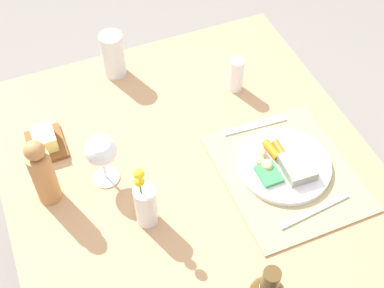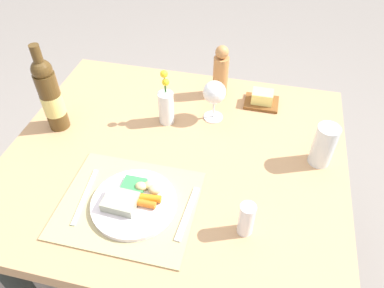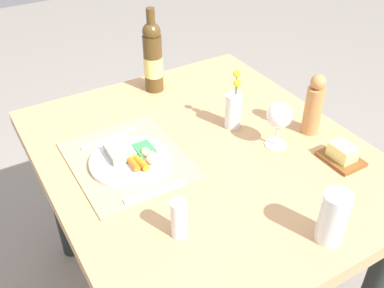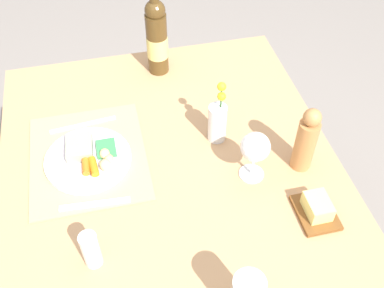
{
  "view_description": "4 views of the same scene",
  "coord_description": "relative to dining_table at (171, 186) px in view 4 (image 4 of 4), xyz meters",
  "views": [
    {
      "loc": [
        -0.76,
        0.32,
        1.88
      ],
      "look_at": [
        0.09,
        -0.03,
        0.76
      ],
      "focal_mm": 49.73,
      "sensor_mm": 36.0,
      "label": 1
    },
    {
      "loc": [
        0.25,
        -0.82,
        1.61
      ],
      "look_at": [
        0.06,
        0.02,
        0.77
      ],
      "focal_mm": 34.06,
      "sensor_mm": 36.0,
      "label": 2
    },
    {
      "loc": [
        0.95,
        -0.61,
        1.59
      ],
      "look_at": [
        0.08,
        -0.09,
        0.84
      ],
      "focal_mm": 41.23,
      "sensor_mm": 36.0,
      "label": 3
    },
    {
      "loc": [
        0.86,
        -0.13,
        1.74
      ],
      "look_at": [
        0.03,
        0.06,
        0.83
      ],
      "focal_mm": 42.46,
      "sensor_mm": 36.0,
      "label": 4
    }
  ],
  "objects": [
    {
      "name": "knife",
      "position": [
        0.1,
        -0.23,
        0.11
      ],
      "size": [
        0.03,
        0.19,
        0.0
      ],
      "primitive_type": "cube",
      "rotation": [
        0.0,
        0.0,
        -0.07
      ],
      "color": "silver",
      "rests_on": "placemat"
    },
    {
      "name": "placemat",
      "position": [
        -0.08,
        -0.23,
        0.11
      ],
      "size": [
        0.4,
        0.34,
        0.01
      ],
      "primitive_type": "cube",
      "color": "tan",
      "rests_on": "dining_table"
    },
    {
      "name": "butter_dish",
      "position": [
        0.26,
        0.34,
        0.13
      ],
      "size": [
        0.13,
        0.1,
        0.06
      ],
      "color": "brown",
      "rests_on": "dining_table"
    },
    {
      "name": "flower_vase",
      "position": [
        -0.07,
        0.16,
        0.18
      ],
      "size": [
        0.06,
        0.06,
        0.21
      ],
      "color": "silver",
      "rests_on": "dining_table"
    },
    {
      "name": "dining_table",
      "position": [
        0.0,
        0.0,
        0.0
      ],
      "size": [
        1.14,
        0.98,
        0.73
      ],
      "color": "tan",
      "rests_on": "ground_plane"
    },
    {
      "name": "dinner_plate",
      "position": [
        -0.06,
        -0.23,
        0.12
      ],
      "size": [
        0.25,
        0.25,
        0.04
      ],
      "color": "silver",
      "rests_on": "placemat"
    },
    {
      "name": "pepper_mill",
      "position": [
        0.09,
        0.37,
        0.21
      ],
      "size": [
        0.06,
        0.06,
        0.22
      ],
      "color": "#B97D47",
      "rests_on": "dining_table"
    },
    {
      "name": "wine_bottle",
      "position": [
        -0.45,
        0.05,
        0.24
      ],
      "size": [
        0.07,
        0.07,
        0.33
      ],
      "color": "#4D3618",
      "rests_on": "dining_table"
    },
    {
      "name": "salt_shaker",
      "position": [
        0.27,
        -0.24,
        0.16
      ],
      "size": [
        0.04,
        0.04,
        0.11
      ],
      "primitive_type": "cylinder",
      "color": "white",
      "rests_on": "dining_table"
    },
    {
      "name": "ground_plane",
      "position": [
        0.0,
        0.0,
        -0.62
      ],
      "size": [
        8.0,
        8.0,
        0.0
      ],
      "primitive_type": "plane",
      "color": "gray"
    },
    {
      "name": "wine_glass",
      "position": [
        0.09,
        0.22,
        0.22
      ],
      "size": [
        0.08,
        0.08,
        0.16
      ],
      "color": "white",
      "rests_on": "dining_table"
    },
    {
      "name": "fork",
      "position": [
        -0.22,
        -0.24,
        0.11
      ],
      "size": [
        0.03,
        0.21,
        0.0
      ],
      "primitive_type": "cube",
      "rotation": [
        0.0,
        0.0,
        0.1
      ],
      "color": "silver",
      "rests_on": "placemat"
    }
  ]
}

